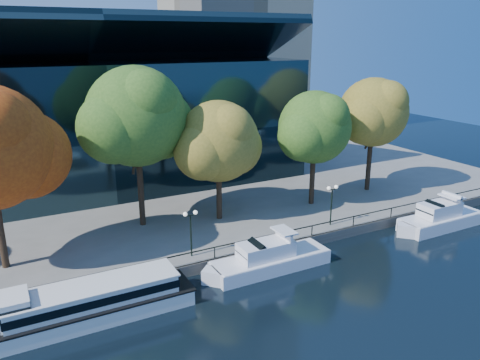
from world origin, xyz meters
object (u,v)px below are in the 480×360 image
tour_boat (81,304)px  lamp_2 (332,196)px  tree_3 (220,143)px  lamp_1 (191,223)px  cruiser_far (438,218)px  cruiser_near (266,259)px  tree_5 (374,114)px  tree_4 (316,129)px  tree_2 (138,119)px

tour_boat → lamp_2: size_ratio=4.02×
tree_3 → lamp_2: bearing=-37.1°
lamp_1 → cruiser_far: bearing=-8.8°
cruiser_near → tree_5: bearing=26.5°
tree_4 → lamp_2: size_ratio=3.09×
tour_boat → lamp_2: (24.45, 3.89, 2.67)m
tree_5 → lamp_2: 14.46m
cruiser_far → tree_2: tree_2 is taller
lamp_1 → tour_boat: bearing=-158.2°
tour_boat → cruiser_near: (14.99, 0.38, -0.28)m
cruiser_near → tree_2: bearing=118.8°
lamp_2 → tree_4: bearing=69.6°
cruiser_near → lamp_1: bearing=146.3°
tree_4 → tree_5: 9.05m
tree_4 → cruiser_near: bearing=-141.1°
tree_4 → tree_5: size_ratio=0.93×
tree_2 → tree_5: bearing=-3.9°
cruiser_near → cruiser_far: (20.16, -0.44, 0.08)m
tree_4 → lamp_1: 18.71m
cruiser_near → tree_5: 24.81m
cruiser_near → lamp_2: lamp_2 is taller
cruiser_far → tree_4: size_ratio=0.86×
cruiser_far → cruiser_near: bearing=178.7°
tree_5 → lamp_2: (-11.15, -6.78, -6.23)m
cruiser_far → tree_3: size_ratio=0.89×
lamp_1 → lamp_2: same height
tour_boat → tree_5: bearing=16.7°
tree_4 → lamp_2: (-2.19, -5.90, -5.42)m
tour_boat → tree_5: tree_5 is taller
cruiser_near → tree_5: size_ratio=0.85×
tree_3 → tree_4: size_ratio=0.96×
cruiser_far → tree_4: tree_4 is taller
tree_5 → tree_4: bearing=-174.4°
tree_2 → tree_3: 8.10m
tree_3 → lamp_1: bearing=-131.9°
cruiser_near → tree_4: bearing=38.9°
tree_2 → lamp_2: 19.80m
tree_2 → tree_5: size_ratio=1.15×
lamp_2 → tree_5: bearing=31.3°
tree_5 → lamp_2: bearing=-148.7°
tour_boat → tree_4: tree_4 is taller
tree_2 → lamp_1: 11.55m
tree_4 → cruiser_far: bearing=-49.2°
tour_boat → tree_5: size_ratio=1.21×
cruiser_far → tree_2: bearing=154.9°
tour_boat → cruiser_far: 35.15m
tree_5 → lamp_2: size_ratio=3.32×
tree_2 → lamp_1: bearing=-80.6°
tree_3 → tree_5: tree_5 is taller
cruiser_far → lamp_2: size_ratio=2.66×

